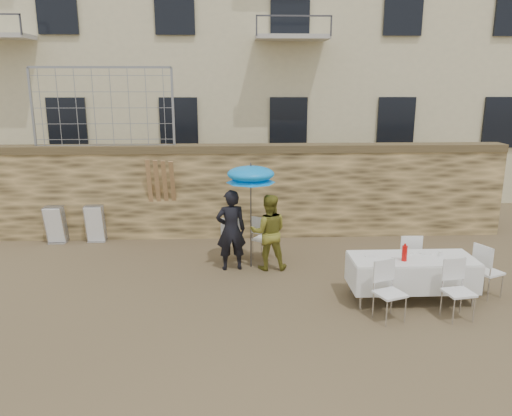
{
  "coord_description": "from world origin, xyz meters",
  "views": [
    {
      "loc": [
        0.01,
        -6.79,
        3.68
      ],
      "look_at": [
        0.4,
        2.2,
        1.4
      ],
      "focal_mm": 35.0,
      "sensor_mm": 36.0,
      "label": 1
    }
  ],
  "objects_px": {
    "couple_chair_right": "(264,238)",
    "table_chair_back": "(407,258)",
    "banquet_table": "(412,260)",
    "table_chair_front_right": "(459,291)",
    "man_suit": "(231,230)",
    "table_chair_side": "(488,270)",
    "soda_bottle": "(405,253)",
    "woman_dress": "(269,232)",
    "table_chair_front_left": "(390,292)",
    "chair_stack_left": "(58,223)",
    "umbrella": "(251,177)",
    "couple_chair_left": "(231,238)",
    "chair_stack_right": "(96,222)"
  },
  "relations": [
    {
      "from": "couple_chair_right",
      "to": "table_chair_back",
      "type": "xyz_separation_m",
      "value": [
        2.6,
        -1.36,
        0.0
      ]
    },
    {
      "from": "banquet_table",
      "to": "table_chair_front_right",
      "type": "bearing_deg",
      "value": -56.31
    },
    {
      "from": "man_suit",
      "to": "table_chair_side",
      "type": "xyz_separation_m",
      "value": [
        4.5,
        -1.51,
        -0.34
      ]
    },
    {
      "from": "couple_chair_right",
      "to": "table_chair_front_right",
      "type": "height_order",
      "value": "same"
    },
    {
      "from": "couple_chair_right",
      "to": "soda_bottle",
      "type": "bearing_deg",
      "value": 168.65
    },
    {
      "from": "woman_dress",
      "to": "table_chair_front_left",
      "type": "xyz_separation_m",
      "value": [
        1.75,
        -2.36,
        -0.29
      ]
    },
    {
      "from": "man_suit",
      "to": "chair_stack_left",
      "type": "xyz_separation_m",
      "value": [
        -4.09,
        1.96,
        -0.36
      ]
    },
    {
      "from": "table_chair_back",
      "to": "chair_stack_left",
      "type": "xyz_separation_m",
      "value": [
        -7.4,
        2.76,
        -0.02
      ]
    },
    {
      "from": "umbrella",
      "to": "woman_dress",
      "type": "bearing_deg",
      "value": -15.95
    },
    {
      "from": "man_suit",
      "to": "soda_bottle",
      "type": "distance_m",
      "value": 3.39
    },
    {
      "from": "umbrella",
      "to": "table_chair_back",
      "type": "xyz_separation_m",
      "value": [
        2.9,
        -0.91,
        -1.39
      ]
    },
    {
      "from": "banquet_table",
      "to": "chair_stack_left",
      "type": "height_order",
      "value": "chair_stack_left"
    },
    {
      "from": "couple_chair_left",
      "to": "soda_bottle",
      "type": "bearing_deg",
      "value": 145.99
    },
    {
      "from": "woman_dress",
      "to": "table_chair_side",
      "type": "distance_m",
      "value": 4.05
    },
    {
      "from": "man_suit",
      "to": "table_chair_front_right",
      "type": "distance_m",
      "value": 4.32
    },
    {
      "from": "table_chair_front_right",
      "to": "chair_stack_right",
      "type": "relative_size",
      "value": 1.04
    },
    {
      "from": "man_suit",
      "to": "chair_stack_right",
      "type": "bearing_deg",
      "value": -39.91
    },
    {
      "from": "man_suit",
      "to": "umbrella",
      "type": "height_order",
      "value": "umbrella"
    },
    {
      "from": "umbrella",
      "to": "chair_stack_right",
      "type": "xyz_separation_m",
      "value": [
        -3.59,
        1.86,
        -1.41
      ]
    },
    {
      "from": "man_suit",
      "to": "umbrella",
      "type": "distance_m",
      "value": 1.13
    },
    {
      "from": "man_suit",
      "to": "chair_stack_left",
      "type": "height_order",
      "value": "man_suit"
    },
    {
      "from": "couple_chair_left",
      "to": "man_suit",
      "type": "bearing_deg",
      "value": 94.43
    },
    {
      "from": "man_suit",
      "to": "woman_dress",
      "type": "distance_m",
      "value": 0.75
    },
    {
      "from": "table_chair_back",
      "to": "chair_stack_left",
      "type": "height_order",
      "value": "table_chair_back"
    },
    {
      "from": "man_suit",
      "to": "table_chair_front_right",
      "type": "xyz_separation_m",
      "value": [
        3.6,
        -2.36,
        -0.34
      ]
    },
    {
      "from": "woman_dress",
      "to": "table_chair_front_right",
      "type": "relative_size",
      "value": 1.6
    },
    {
      "from": "couple_chair_left",
      "to": "table_chair_front_left",
      "type": "height_order",
      "value": "same"
    },
    {
      "from": "couple_chair_left",
      "to": "table_chair_side",
      "type": "distance_m",
      "value": 4.95
    },
    {
      "from": "woman_dress",
      "to": "table_chair_front_left",
      "type": "distance_m",
      "value": 2.95
    },
    {
      "from": "umbrella",
      "to": "table_chair_front_left",
      "type": "bearing_deg",
      "value": -49.41
    },
    {
      "from": "umbrella",
      "to": "table_chair_back",
      "type": "relative_size",
      "value": 2.07
    },
    {
      "from": "soda_bottle",
      "to": "chair_stack_left",
      "type": "height_order",
      "value": "soda_bottle"
    },
    {
      "from": "table_chair_side",
      "to": "chair_stack_right",
      "type": "xyz_separation_m",
      "value": [
        -7.7,
        3.46,
        -0.02
      ]
    },
    {
      "from": "couple_chair_left",
      "to": "couple_chair_right",
      "type": "bearing_deg",
      "value": -175.57
    },
    {
      "from": "table_chair_front_right",
      "to": "chair_stack_right",
      "type": "xyz_separation_m",
      "value": [
        -6.8,
        4.31,
        -0.02
      ]
    },
    {
      "from": "woman_dress",
      "to": "soda_bottle",
      "type": "distance_m",
      "value": 2.78
    },
    {
      "from": "table_chair_back",
      "to": "table_chair_side",
      "type": "xyz_separation_m",
      "value": [
        1.2,
        -0.7,
        0.0
      ]
    },
    {
      "from": "man_suit",
      "to": "couple_chair_right",
      "type": "bearing_deg",
      "value": -150.25
    },
    {
      "from": "table_chair_front_right",
      "to": "table_chair_side",
      "type": "distance_m",
      "value": 1.24
    },
    {
      "from": "woman_dress",
      "to": "soda_bottle",
      "type": "bearing_deg",
      "value": 141.87
    },
    {
      "from": "man_suit",
      "to": "chair_stack_left",
      "type": "relative_size",
      "value": 1.78
    },
    {
      "from": "chair_stack_right",
      "to": "soda_bottle",
      "type": "bearing_deg",
      "value": -31.33
    },
    {
      "from": "banquet_table",
      "to": "table_chair_front_left",
      "type": "xyz_separation_m",
      "value": [
        -0.6,
        -0.75,
        -0.25
      ]
    },
    {
      "from": "table_chair_front_right",
      "to": "table_chair_side",
      "type": "height_order",
      "value": "same"
    },
    {
      "from": "couple_chair_left",
      "to": "chair_stack_right",
      "type": "xyz_separation_m",
      "value": [
        -3.19,
        1.41,
        -0.02
      ]
    },
    {
      "from": "couple_chair_right",
      "to": "table_chair_front_left",
      "type": "height_order",
      "value": "same"
    },
    {
      "from": "man_suit",
      "to": "table_chair_back",
      "type": "bearing_deg",
      "value": 157.89
    },
    {
      "from": "table_chair_side",
      "to": "soda_bottle",
      "type": "bearing_deg",
      "value": 74.7
    },
    {
      "from": "couple_chair_left",
      "to": "table_chair_front_left",
      "type": "relative_size",
      "value": 1.0
    },
    {
      "from": "table_chair_front_left",
      "to": "chair_stack_left",
      "type": "height_order",
      "value": "table_chair_front_left"
    }
  ]
}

